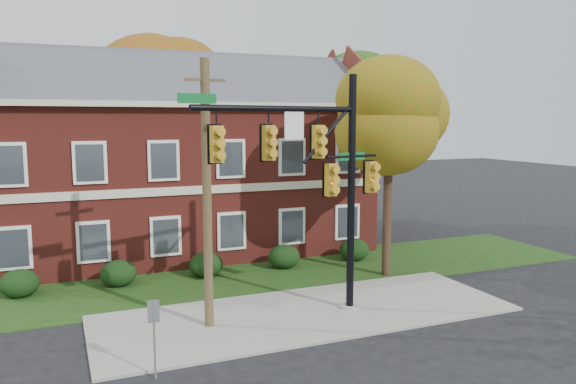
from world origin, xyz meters
name	(u,v)px	position (x,y,z in m)	size (l,w,h in m)	color
ground	(320,324)	(0.00, 0.00, 0.00)	(120.00, 120.00, 0.00)	black
sidewalk	(307,313)	(0.00, 1.00, 0.04)	(14.00, 5.00, 0.08)	gray
grass_strip	(257,276)	(0.00, 6.00, 0.02)	(30.00, 6.00, 0.04)	#193811
apartment_building	(177,151)	(-2.00, 11.95, 4.99)	(18.80, 8.80, 9.74)	maroon
hedge_far_left	(19,283)	(-9.00, 6.70, 0.53)	(1.40, 1.26, 1.05)	black
hedge_left	(118,273)	(-5.50, 6.70, 0.53)	(1.40, 1.26, 1.05)	black
hedge_center	(206,265)	(-2.00, 6.70, 0.53)	(1.40, 1.26, 1.05)	black
hedge_right	(284,257)	(1.50, 6.70, 0.53)	(1.40, 1.26, 1.05)	black
hedge_far_right	(354,250)	(5.00, 6.70, 0.53)	(1.40, 1.26, 1.05)	black
tree_near_right	(396,115)	(5.22, 3.87, 6.67)	(4.50, 4.25, 8.58)	black
tree_right_rear	(370,91)	(9.31, 12.81, 8.12)	(6.30, 5.95, 10.62)	black
tree_far_rear	(172,81)	(-0.66, 19.79, 8.84)	(6.84, 6.46, 11.52)	black
traffic_signal	(316,169)	(0.10, 0.55, 4.94)	(7.06, 1.39, 7.95)	gray
utility_pole	(207,195)	(-3.35, 1.04, 4.21)	(1.29, 0.31, 8.30)	#453520
sign_post	(154,326)	(-5.50, -1.83, 1.39)	(0.30, 0.06, 2.04)	slate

